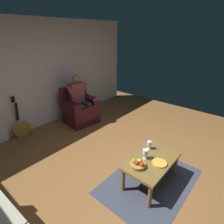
{
  "coord_description": "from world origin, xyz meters",
  "views": [
    {
      "loc": [
        2.13,
        1.19,
        2.26
      ],
      "look_at": [
        -0.48,
        -1.02,
        0.75
      ],
      "focal_mm": 29.16,
      "sensor_mm": 36.0,
      "label": 1
    }
  ],
  "objects": [
    {
      "name": "wine_glass_far",
      "position": [
        0.02,
        0.09,
        0.55
      ],
      "size": [
        0.09,
        0.09,
        0.17
      ],
      "color": "silver",
      "rests_on": "coffee_table"
    },
    {
      "name": "ground_plane",
      "position": [
        0.0,
        0.0,
        0.0
      ],
      "size": [
        7.13,
        7.13,
        0.0
      ],
      "primitive_type": "plane",
      "color": "brown"
    },
    {
      "name": "armchair",
      "position": [
        -0.73,
        -2.35,
        0.35
      ],
      "size": [
        0.85,
        0.79,
        0.96
      ],
      "rotation": [
        0.0,
        0.0,
        -0.12
      ],
      "color": "#37111A",
      "rests_on": "ground"
    },
    {
      "name": "guitar",
      "position": [
        0.65,
        -2.8,
        0.23
      ],
      "size": [
        0.39,
        0.26,
        0.97
      ],
      "color": "#B3883C",
      "rests_on": "ground"
    },
    {
      "name": "fruit_bowl",
      "position": [
        0.25,
        0.1,
        0.48
      ],
      "size": [
        0.24,
        0.24,
        0.11
      ],
      "color": "olive",
      "rests_on": "coffee_table"
    },
    {
      "name": "decorative_dish",
      "position": [
        -0.01,
        0.32,
        0.45
      ],
      "size": [
        0.22,
        0.22,
        0.02
      ],
      "primitive_type": "cylinder",
      "color": "gold",
      "rests_on": "coffee_table"
    },
    {
      "name": "wine_glass_near",
      "position": [
        -0.25,
        -0.0,
        0.53
      ],
      "size": [
        0.08,
        0.08,
        0.14
      ],
      "color": "silver",
      "rests_on": "coffee_table"
    },
    {
      "name": "coffee_table",
      "position": [
        -0.02,
        0.19,
        0.37
      ],
      "size": [
        0.96,
        0.57,
        0.44
      ],
      "rotation": [
        0.0,
        0.0,
        -0.01
      ],
      "color": "brown",
      "rests_on": "ground"
    },
    {
      "name": "wall_back",
      "position": [
        0.0,
        -3.0,
        1.29
      ],
      "size": [
        6.13,
        0.06,
        2.58
      ],
      "primitive_type": "cube",
      "color": "white",
      "rests_on": "ground"
    },
    {
      "name": "rug",
      "position": [
        -0.02,
        0.19,
        0.0
      ],
      "size": [
        1.66,
        1.18,
        0.01
      ],
      "primitive_type": "cube",
      "rotation": [
        0.0,
        0.0,
        -0.01
      ],
      "color": "#393F4F",
      "rests_on": "ground"
    },
    {
      "name": "person_seated",
      "position": [
        -0.73,
        -2.32,
        0.7
      ],
      "size": [
        0.64,
        0.59,
        1.29
      ],
      "rotation": [
        0.0,
        0.0,
        -0.12
      ],
      "color": "#944347",
      "rests_on": "ground"
    }
  ]
}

